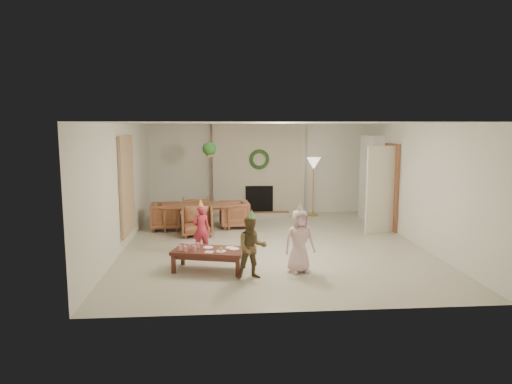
{
  "coord_description": "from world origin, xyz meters",
  "views": [
    {
      "loc": [
        -1.06,
        -9.23,
        2.45
      ],
      "look_at": [
        -0.3,
        0.4,
        1.05
      ],
      "focal_mm": 32.15,
      "sensor_mm": 36.0,
      "label": 1
    }
  ],
  "objects": [
    {
      "name": "cup_e",
      "position": [
        -1.5,
        -1.69,
        0.41
      ],
      "size": [
        0.08,
        0.08,
        0.08
      ],
      "primitive_type": "cylinder",
      "rotation": [
        0.0,
        0.0,
        -0.24
      ],
      "color": "silver",
      "rests_on": "coffee_table_top"
    },
    {
      "name": "child_pink",
      "position": [
        0.26,
        -1.83,
        0.53
      ],
      "size": [
        0.58,
        0.43,
        1.07
      ],
      "primitive_type": "imported",
      "rotation": [
        0.0,
        0.0,
        0.19
      ],
      "color": "beige",
      "rests_on": "floor"
    },
    {
      "name": "party_hat_plaid",
      "position": [
        -0.56,
        -2.1,
        1.05
      ],
      "size": [
        0.15,
        0.15,
        0.17
      ],
      "primitive_type": "cone",
      "rotation": [
        0.0,
        0.0,
        -0.26
      ],
      "color": "#4FB965",
      "rests_on": "child_plaid"
    },
    {
      "name": "hanging_plant_cord",
      "position": [
        -1.3,
        1.5,
        2.15
      ],
      "size": [
        0.01,
        0.01,
        0.7
      ],
      "primitive_type": "cylinder",
      "color": "tan",
      "rests_on": "ceiling"
    },
    {
      "name": "cup_d",
      "position": [
        -1.6,
        -1.56,
        0.41
      ],
      "size": [
        0.08,
        0.08,
        0.08
      ],
      "primitive_type": "cylinder",
      "rotation": [
        0.0,
        0.0,
        -0.24
      ],
      "color": "silver",
      "rests_on": "coffee_table_top"
    },
    {
      "name": "food_scoop",
      "position": [
        -1.06,
        -1.79,
        0.41
      ],
      "size": [
        0.08,
        0.08,
        0.06
      ],
      "primitive_type": "sphere",
      "rotation": [
        0.0,
        0.0,
        -0.24
      ],
      "color": "tan",
      "rests_on": "plate_b"
    },
    {
      "name": "floor_lamp_shade",
      "position": [
        1.47,
        3.0,
        1.44
      ],
      "size": [
        0.38,
        0.38,
        0.32
      ],
      "primitive_type": "cone",
      "rotation": [
        3.14,
        0.0,
        0.0
      ],
      "color": "beige",
      "rests_on": "floor_lamp_post"
    },
    {
      "name": "party_hat_red",
      "position": [
        -1.44,
        -0.51,
        0.97
      ],
      "size": [
        0.13,
        0.13,
        0.18
      ],
      "primitive_type": "cone",
      "rotation": [
        0.0,
        0.0,
        -0.05
      ],
      "color": "#EADE4E",
      "rests_on": "child_red"
    },
    {
      "name": "fireplace_mass",
      "position": [
        0.0,
        3.3,
        1.25
      ],
      "size": [
        2.5,
        0.4,
        2.5
      ],
      "primitive_type": "cube",
      "color": "#572317",
      "rests_on": "floor"
    },
    {
      "name": "plate_b",
      "position": [
        -1.06,
        -1.79,
        0.38
      ],
      "size": [
        0.2,
        0.2,
        0.01
      ],
      "primitive_type": "cylinder",
      "rotation": [
        0.0,
        0.0,
        -0.24
      ],
      "color": "white",
      "rests_on": "coffee_table_top"
    },
    {
      "name": "wall_back",
      "position": [
        0.0,
        3.5,
        1.25
      ],
      "size": [
        7.0,
        0.0,
        7.0
      ],
      "primitive_type": "plane",
      "rotation": [
        1.57,
        0.0,
        0.0
      ],
      "color": "silver",
      "rests_on": "floor"
    },
    {
      "name": "floor_lamp_base",
      "position": [
        1.47,
        3.0,
        0.02
      ],
      "size": [
        0.3,
        0.3,
        0.03
      ],
      "primitive_type": "cylinder",
      "color": "gold",
      "rests_on": "floor"
    },
    {
      "name": "wall_left",
      "position": [
        -3.0,
        0.0,
        1.25
      ],
      "size": [
        0.0,
        7.0,
        7.0
      ],
      "primitive_type": "plane",
      "rotation": [
        1.57,
        0.0,
        1.57
      ],
      "color": "silver",
      "rests_on": "floor"
    },
    {
      "name": "books_row_lower",
      "position": [
        2.8,
        2.15,
        0.59
      ],
      "size": [
        0.2,
        0.4,
        0.24
      ],
      "primitive_type": "cube",
      "color": "maroon",
      "rests_on": "bookshelf_shelf_a"
    },
    {
      "name": "cup_c",
      "position": [
        -1.65,
        -1.74,
        0.41
      ],
      "size": [
        0.08,
        0.08,
        0.08
      ],
      "primitive_type": "cylinder",
      "rotation": [
        0.0,
        0.0,
        -0.24
      ],
      "color": "silver",
      "rests_on": "coffee_table_top"
    },
    {
      "name": "door_leaf",
      "position": [
        2.58,
        0.82,
        1.0
      ],
      "size": [
        0.77,
        0.32,
        2.0
      ],
      "primitive_type": "cube",
      "rotation": [
        0.0,
        0.0,
        -1.22
      ],
      "color": "beige",
      "rests_on": "floor"
    },
    {
      "name": "cup_f",
      "position": [
        -1.46,
        -1.51,
        0.41
      ],
      "size": [
        0.08,
        0.08,
        0.08
      ],
      "primitive_type": "cylinder",
      "rotation": [
        0.0,
        0.0,
        -0.24
      ],
      "color": "silver",
      "rests_on": "coffee_table_top"
    },
    {
      "name": "napkin_left",
      "position": [
        -1.26,
        -1.81,
        0.37
      ],
      "size": [
        0.17,
        0.17,
        0.01
      ],
      "primitive_type": "cube",
      "rotation": [
        0.0,
        0.0,
        -0.24
      ],
      "color": "#FFBBBC",
      "rests_on": "coffee_table_top"
    },
    {
      "name": "dining_table",
      "position": [
        -1.63,
        1.64,
        0.29
      ],
      "size": [
        1.71,
        1.03,
        0.58
      ],
      "primitive_type": "imported",
      "rotation": [
        0.0,
        0.0,
        0.07
      ],
      "color": "brown",
      "rests_on": "floor"
    },
    {
      "name": "dining_chair_left",
      "position": [
        -2.35,
        1.6,
        0.32
      ],
      "size": [
        0.75,
        0.73,
        0.64
      ],
      "primitive_type": "imported",
      "rotation": [
        0.0,
        0.0,
        1.64
      ],
      "color": "brown",
      "rests_on": "floor"
    },
    {
      "name": "coffee_leg_fr",
      "position": [
        -0.79,
        -2.01,
        0.16
      ],
      "size": [
        0.08,
        0.08,
        0.32
      ],
      "primitive_type": "cube",
      "rotation": [
        0.0,
        0.0,
        -0.24
      ],
      "color": "#54261C",
      "rests_on": "floor"
    },
    {
      "name": "child_red",
      "position": [
        -1.44,
        -0.51,
        0.47
      ],
      "size": [
        0.39,
        0.31,
        0.93
      ],
      "primitive_type": "imported",
      "rotation": [
        0.0,
        0.0,
        3.44
      ],
      "color": "#B12538",
      "rests_on": "floor"
    },
    {
      "name": "coffee_table_top",
      "position": [
        -1.26,
        -1.64,
        0.34
      ],
      "size": [
        1.32,
        0.88,
        0.06
      ],
      "primitive_type": "cube",
      "rotation": [
        0.0,
        0.0,
        -0.24
      ],
      "color": "#54261C",
      "rests_on": "floor"
    },
    {
      "name": "plate_a",
      "position": [
        -1.28,
        -1.52,
        0.38
      ],
      "size": [
        0.2,
        0.2,
        0.01
      ],
      "primitive_type": "cylinder",
      "rotation": [
        0.0,
        0.0,
        -0.24
      ],
      "color": "white",
      "rests_on": "coffee_table_top"
    },
    {
      "name": "plate_c",
      "position": [
        -0.83,
        -1.65,
        0.38
      ],
      "size": [
        0.2,
        0.2,
        0.01
      ],
      "primitive_type": "cylinder",
      "rotation": [
        0.0,
        0.0,
        -0.24
      ],
      "color": "white",
      "rests_on": "coffee_table_top"
    },
    {
      "name": "floor_lamp_post",
      "position": [
        1.47,
        3.0,
        0.75
      ],
      "size": [
        0.03,
        0.03,
        1.44
      ],
      "primitive_type": "cylinder",
      "color": "gold",
      "rests_on": "floor"
    },
    {
      "name": "hanging_plant_foliage",
      "position": [
        -1.3,
        1.5,
        1.92
      ],
      "size": [
        0.32,
        0.32,
        0.32
      ],
      "primitive_type": "sphere",
      "color": "#1B4A18",
      "rests_on": "hanging_plant_pot"
    },
    {
      "name": "fireplace_wreath",
      "position": [
        0.0,
        3.07,
        1.55
      ],
      "size": [
        0.54,
        0.1,
        0.54
      ],
      "primitive_type": "torus",
      "rotation": [
        1.57,
        0.0,
        0.0
      ],
      "color": "#1B3F17",
      "rests_on": "fireplace_mass"
    },
    {
      "name": "party_hat_pink",
      "position": [
        0.26,
        -1.83,
        1.11
      ],
      "size": [
        0.14,
        0.14,
        0.19
      ],
      "primitive_type": "cone",
      "rotation": [
        0.0,
        0.0,
        0.01
      ],
      "color": "#B7B5BD",
      "rests_on": "child_pink"
    },
    {
      "name": "books_row_upper",
      "position": [
        2.8,
        2.2,
        1.38
      ],
      "size": [
        0.2,
        0.36,
        0.22
      ],
      "primitive_type": "cube",
      "color": "#AB7124",
      "rests_on": "bookshelf_shelf_c"
    },
    {
      "name": "ceiling",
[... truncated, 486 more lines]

